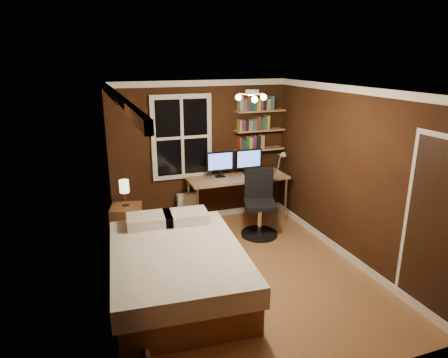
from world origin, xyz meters
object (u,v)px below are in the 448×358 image
object	(u,v)px
bedside_lamp	(125,193)
desk	(237,180)
radiator	(187,208)
monitor_left	(220,164)
bed	(177,268)
nightstand	(127,223)
desk_lamp	(281,162)
office_chair	(259,210)
monitor_right	(248,162)

from	to	relation	value
bedside_lamp	desk	bearing A→B (deg)	4.37
radiator	monitor_left	xyz separation A→B (m)	(0.57, -0.16, 0.80)
radiator	monitor_left	size ratio (longest dim) A/B	1.10
bed	nightstand	distance (m)	1.78
desk	desk_lamp	distance (m)	0.86
nightstand	desk	bearing A→B (deg)	17.01
monitor_left	radiator	bearing A→B (deg)	164.28
desk	desk_lamp	bearing A→B (deg)	-6.30
bedside_lamp	office_chair	xyz separation A→B (m)	(2.12, -0.51, -0.37)
desk_lamp	office_chair	world-z (taller)	desk_lamp
bed	monitor_right	bearing A→B (deg)	52.10
monitor_right	desk_lamp	world-z (taller)	monitor_right
desk_lamp	desk	bearing A→B (deg)	173.70
monitor_left	office_chair	xyz separation A→B (m)	(0.43, -0.75, -0.63)
bedside_lamp	nightstand	bearing A→B (deg)	0.00
bed	monitor_right	distance (m)	2.78
bedside_lamp	office_chair	bearing A→B (deg)	-13.55
desk	monitor_right	world-z (taller)	monitor_right
bedside_lamp	radiator	distance (m)	1.30
bed	office_chair	bearing A→B (deg)	40.39
desk_lamp	monitor_right	bearing A→B (deg)	162.46
bedside_lamp	radiator	size ratio (longest dim) A/B	0.81
desk	monitor_left	xyz separation A→B (m)	(-0.30, 0.09, 0.29)
monitor_left	desk_lamp	distance (m)	1.12
radiator	desk	xyz separation A→B (m)	(0.87, -0.25, 0.51)
nightstand	monitor_right	distance (m)	2.37
radiator	office_chair	distance (m)	1.37
monitor_right	office_chair	distance (m)	0.99
monitor_left	monitor_right	world-z (taller)	same
bed	nightstand	size ratio (longest dim) A/B	3.96
radiator	bedside_lamp	bearing A→B (deg)	-160.18
nightstand	monitor_left	size ratio (longest dim) A/B	1.20
bedside_lamp	desk_lamp	xyz separation A→B (m)	(2.79, 0.06, 0.25)
radiator	office_chair	bearing A→B (deg)	-42.22
bed	monitor_left	world-z (taller)	monitor_left
bedside_lamp	office_chair	size ratio (longest dim) A/B	0.39
nightstand	desk	size ratio (longest dim) A/B	0.33
nightstand	office_chair	xyz separation A→B (m)	(2.12, -0.51, 0.14)
nightstand	office_chair	world-z (taller)	office_chair
radiator	office_chair	world-z (taller)	office_chair
bedside_lamp	desk_lamp	size ratio (longest dim) A/B	0.99
bed	monitor_left	size ratio (longest dim) A/B	4.75
bed	desk_lamp	distance (m)	3.06
desk	office_chair	distance (m)	0.76
bed	monitor_right	xyz separation A→B (m)	(1.81, 1.97, 0.75)
bed	desk	distance (m)	2.49
desk	radiator	bearing A→B (deg)	163.97
bedside_lamp	desk	xyz separation A→B (m)	(1.98, 0.15, -0.02)
bedside_lamp	desk_lamp	distance (m)	2.80
desk	monitor_left	size ratio (longest dim) A/B	3.61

